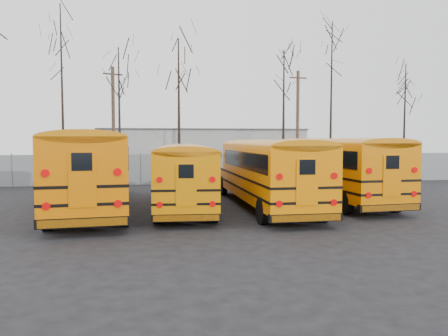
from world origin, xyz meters
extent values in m
plane|color=black|center=(0.00, 0.00, 0.00)|extent=(120.00, 120.00, 0.00)
cube|color=gray|center=(0.00, 12.00, 1.00)|extent=(40.00, 0.04, 2.00)
cube|color=#ADADA8|center=(2.00, 32.00, 2.00)|extent=(22.00, 8.00, 4.00)
cylinder|color=black|center=(-6.47, -2.31, 0.54)|extent=(0.40, 1.10, 1.08)
cylinder|color=black|center=(-4.04, -2.08, 0.54)|extent=(0.40, 1.10, 1.08)
cylinder|color=black|center=(-7.32, 6.69, 0.54)|extent=(0.40, 1.10, 1.08)
cylinder|color=black|center=(-4.89, 6.92, 0.54)|extent=(0.40, 1.10, 1.08)
cube|color=#DC6902|center=(-5.58, 1.29, 1.80)|extent=(3.62, 10.22, 2.53)
cube|color=#DC6902|center=(-6.14, 7.18, 1.08)|extent=(2.58, 2.05, 1.08)
cube|color=black|center=(-5.56, 1.07, 2.37)|extent=(3.56, 9.16, 0.75)
cube|color=black|center=(-5.67, 2.20, 1.02)|extent=(3.83, 12.07, 0.10)
cube|color=black|center=(-5.67, 2.20, 1.56)|extent=(3.83, 12.07, 0.10)
cube|color=black|center=(-5.12, -3.59, 0.48)|extent=(2.77, 0.50, 0.30)
cube|color=black|center=(-6.22, 8.04, 0.48)|extent=(2.59, 0.46, 0.28)
cube|color=#DC6902|center=(-5.11, -3.71, 1.78)|extent=(0.81, 0.12, 1.67)
cylinder|color=#B20505|center=(-6.13, -3.82, 1.02)|extent=(0.24, 0.07, 0.24)
cylinder|color=#B20505|center=(-4.09, -3.62, 1.02)|extent=(0.24, 0.07, 0.24)
cylinder|color=#B20505|center=(-6.13, -3.82, 1.99)|extent=(0.24, 0.07, 0.24)
cylinder|color=#B20505|center=(-4.09, -3.62, 1.99)|extent=(0.24, 0.07, 0.24)
cylinder|color=black|center=(-2.94, -1.63, 0.45)|extent=(0.30, 0.91, 0.90)
cylinder|color=black|center=(-0.90, -1.73, 0.45)|extent=(0.30, 0.91, 0.90)
cylinder|color=black|center=(-2.57, 5.94, 0.45)|extent=(0.30, 0.91, 0.90)
cylinder|color=black|center=(-0.54, 5.85, 0.45)|extent=(0.30, 0.91, 0.90)
cube|color=orange|center=(-1.78, 1.25, 1.51)|extent=(2.66, 8.50, 2.12)
cube|color=orange|center=(-1.54, 6.21, 0.90)|extent=(2.10, 1.63, 0.90)
cube|color=black|center=(-1.79, 1.07, 1.99)|extent=(2.65, 7.60, 0.63)
cube|color=black|center=(-1.74, 2.02, 0.86)|extent=(2.76, 10.05, 0.08)
cube|color=black|center=(-1.74, 2.02, 1.31)|extent=(2.76, 10.05, 0.08)
cube|color=black|center=(-1.97, -2.85, 0.41)|extent=(2.32, 0.31, 0.25)
cube|color=black|center=(-1.50, 6.93, 0.41)|extent=(2.17, 0.28, 0.23)
cube|color=orange|center=(-1.98, -2.95, 1.49)|extent=(0.68, 0.07, 1.40)
cylinder|color=#B20505|center=(-2.83, -2.92, 0.86)|extent=(0.20, 0.05, 0.20)
cylinder|color=#B20505|center=(-1.12, -3.00, 0.86)|extent=(0.20, 0.05, 0.20)
cylinder|color=#B20505|center=(-2.83, -2.92, 1.67)|extent=(0.20, 0.05, 0.20)
cylinder|color=#B20505|center=(-1.12, -3.00, 1.67)|extent=(0.20, 0.05, 0.20)
cylinder|color=black|center=(0.74, -2.35, 0.49)|extent=(0.29, 0.98, 0.97)
cylinder|color=black|center=(2.93, -2.31, 0.49)|extent=(0.29, 0.98, 0.97)
cylinder|color=black|center=(0.58, 5.80, 0.49)|extent=(0.29, 0.98, 0.97)
cylinder|color=black|center=(2.77, 5.85, 0.49)|extent=(0.29, 0.98, 0.97)
cube|color=orange|center=(1.77, 0.82, 1.63)|extent=(2.61, 9.08, 2.28)
cube|color=orange|center=(1.67, 6.17, 0.97)|extent=(2.22, 1.69, 0.97)
cube|color=black|center=(1.78, 0.63, 2.14)|extent=(2.63, 8.11, 0.68)
cube|color=black|center=(1.76, 1.65, 0.92)|extent=(2.67, 10.75, 0.09)
cube|color=black|center=(1.76, 1.65, 1.41)|extent=(2.67, 10.75, 0.09)
cube|color=black|center=(1.86, -3.60, 0.44)|extent=(2.49, 0.26, 0.27)
cube|color=black|center=(1.65, 6.94, 0.44)|extent=(2.34, 0.24, 0.25)
cube|color=orange|center=(1.86, -3.70, 1.60)|extent=(0.73, 0.05, 1.51)
cylinder|color=#B20505|center=(0.94, -3.73, 0.92)|extent=(0.21, 0.04, 0.21)
cylinder|color=#B20505|center=(2.78, -3.69, 0.92)|extent=(0.21, 0.04, 0.21)
cylinder|color=#B20505|center=(0.94, -3.73, 1.80)|extent=(0.21, 0.04, 0.21)
cylinder|color=#B20505|center=(2.78, -3.69, 1.80)|extent=(0.21, 0.04, 0.21)
cylinder|color=black|center=(4.41, -0.90, 0.50)|extent=(0.36, 1.01, 0.99)
cylinder|color=black|center=(6.65, -0.72, 0.50)|extent=(0.36, 1.01, 0.99)
cylinder|color=black|center=(3.74, 7.42, 0.50)|extent=(0.36, 1.01, 0.99)
cylinder|color=black|center=(5.98, 7.61, 0.50)|extent=(0.36, 1.01, 0.99)
cube|color=orange|center=(5.27, 2.41, 1.67)|extent=(3.23, 9.42, 2.34)
cube|color=orange|center=(4.83, 7.86, 0.99)|extent=(2.37, 1.87, 0.99)
cube|color=black|center=(5.29, 2.21, 2.19)|extent=(3.19, 8.43, 0.70)
cube|color=black|center=(5.20, 3.25, 0.94)|extent=(3.40, 11.13, 0.09)
cube|color=black|center=(5.20, 3.25, 1.44)|extent=(3.40, 11.13, 0.09)
cube|color=black|center=(5.64, -2.10, 0.45)|extent=(2.56, 0.42, 0.28)
cube|color=black|center=(4.76, 8.66, 0.45)|extent=(2.40, 0.39, 0.26)
cube|color=orange|center=(5.65, -2.21, 1.64)|extent=(0.75, 0.10, 1.54)
cylinder|color=#B20505|center=(4.71, -2.30, 0.94)|extent=(0.22, 0.06, 0.22)
cylinder|color=#B20505|center=(6.59, -2.14, 0.94)|extent=(0.22, 0.06, 0.22)
cylinder|color=#B20505|center=(4.71, -2.30, 1.84)|extent=(0.22, 0.06, 0.22)
cylinder|color=#B20505|center=(6.59, -2.14, 1.84)|extent=(0.22, 0.06, 0.22)
cylinder|color=#463727|center=(-6.33, 18.36, 4.33)|extent=(0.27, 0.27, 8.66)
cube|color=#463727|center=(-6.33, 18.36, 8.08)|extent=(1.46, 0.70, 0.12)
cylinder|color=brown|center=(8.91, 18.84, 4.38)|extent=(0.27, 0.27, 8.76)
cube|color=brown|center=(8.91, 18.84, 8.18)|extent=(1.56, 0.37, 0.12)
cone|color=black|center=(-9.32, 14.27, 6.07)|extent=(0.26, 0.26, 12.15)
cone|color=black|center=(-5.67, 16.00, 4.86)|extent=(0.26, 0.26, 9.72)
cone|color=black|center=(-1.28, 16.32, 5.25)|extent=(0.26, 0.26, 10.51)
cone|color=black|center=(6.43, 14.62, 4.80)|extent=(0.26, 0.26, 9.59)
cone|color=black|center=(10.81, 16.24, 6.14)|extent=(0.26, 0.26, 12.29)
cone|color=black|center=(17.76, 17.23, 4.67)|extent=(0.26, 0.26, 9.33)
camera|label=1|loc=(-2.87, -17.11, 2.98)|focal=35.00mm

